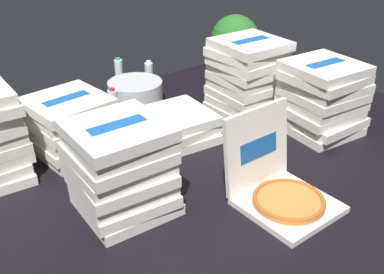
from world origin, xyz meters
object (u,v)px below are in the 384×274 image
at_px(open_pizza_box, 279,186).
at_px(pizza_stack_left_mid, 322,98).
at_px(pizza_stack_right_near, 248,77).
at_px(pizza_stack_right_far, 176,126).
at_px(ice_bucket, 136,93).
at_px(water_bottle_1, 94,105).
at_px(pizza_stack_left_far, 120,168).
at_px(water_bottle_2, 113,105).
at_px(pizza_stack_left_near, 71,125).
at_px(potted_plant, 235,45).
at_px(water_bottle_0, 119,73).
at_px(water_bottle_3, 149,76).

relative_size(open_pizza_box, pizza_stack_left_mid, 1.00).
distance_m(pizza_stack_right_near, pizza_stack_right_far, 0.57).
xyz_separation_m(ice_bucket, water_bottle_1, (-0.32, -0.06, 0.02)).
bearing_deg(pizza_stack_left_far, water_bottle_1, 70.11).
relative_size(pizza_stack_right_near, water_bottle_2, 2.21).
bearing_deg(pizza_stack_left_near, ice_bucket, 28.19).
bearing_deg(pizza_stack_right_near, ice_bucket, 132.68).
relative_size(pizza_stack_left_far, ice_bucket, 1.21).
bearing_deg(pizza_stack_left_near, potted_plant, 9.60).
bearing_deg(pizza_stack_left_near, pizza_stack_right_far, -23.52).
bearing_deg(pizza_stack_left_near, water_bottle_1, 44.82).
height_order(open_pizza_box, water_bottle_0, open_pizza_box).
distance_m(pizza_stack_left_mid, water_bottle_0, 1.40).
xyz_separation_m(pizza_stack_right_near, water_bottle_0, (-0.41, 0.84, -0.13)).
height_order(pizza_stack_left_far, water_bottle_3, pizza_stack_left_far).
xyz_separation_m(pizza_stack_right_far, water_bottle_3, (0.27, 0.68, 0.02)).
bearing_deg(water_bottle_0, water_bottle_1, -135.95).
bearing_deg(pizza_stack_right_far, ice_bucket, 82.59).
bearing_deg(pizza_stack_left_far, water_bottle_3, 51.61).
bearing_deg(ice_bucket, potted_plant, -6.04).
xyz_separation_m(pizza_stack_right_far, water_bottle_1, (-0.25, 0.48, 0.02)).
relative_size(pizza_stack_right_near, water_bottle_1, 2.21).
height_order(ice_bucket, water_bottle_2, water_bottle_2).
xyz_separation_m(pizza_stack_left_near, water_bottle_3, (0.78, 0.45, -0.05)).
xyz_separation_m(open_pizza_box, water_bottle_2, (-0.16, 1.16, 0.02)).
height_order(pizza_stack_right_near, water_bottle_2, pizza_stack_right_near).
height_order(water_bottle_2, potted_plant, potted_plant).
bearing_deg(ice_bucket, pizza_stack_right_near, -47.32).
bearing_deg(water_bottle_2, water_bottle_1, 141.34).
xyz_separation_m(open_pizza_box, water_bottle_3, (0.27, 1.43, 0.02)).
bearing_deg(open_pizza_box, pizza_stack_left_near, 117.61).
bearing_deg(ice_bucket, pizza_stack_left_far, -124.87).
xyz_separation_m(pizza_stack_left_far, water_bottle_2, (0.40, 0.78, -0.10)).
xyz_separation_m(open_pizza_box, pizza_stack_left_near, (-0.51, 0.97, 0.07)).
xyz_separation_m(water_bottle_0, water_bottle_3, (0.13, -0.18, 0.00)).
xyz_separation_m(pizza_stack_left_near, water_bottle_0, (0.65, 0.64, -0.05)).
bearing_deg(water_bottle_1, open_pizza_box, -78.39).
distance_m(pizza_stack_right_far, water_bottle_1, 0.54).
xyz_separation_m(pizza_stack_left_near, potted_plant, (1.35, 0.23, 0.11)).
bearing_deg(pizza_stack_left_mid, ice_bucket, 122.74).
xyz_separation_m(open_pizza_box, potted_plant, (0.84, 1.20, 0.18)).
distance_m(open_pizza_box, water_bottle_1, 1.26).
distance_m(open_pizza_box, pizza_stack_right_near, 0.95).
bearing_deg(water_bottle_0, pizza_stack_left_mid, -66.94).
xyz_separation_m(pizza_stack_left_near, ice_bucket, (0.58, 0.31, -0.08)).
bearing_deg(pizza_stack_right_near, open_pizza_box, -125.48).
relative_size(pizza_stack_left_near, water_bottle_2, 2.00).
bearing_deg(pizza_stack_left_far, potted_plant, 30.36).
bearing_deg(water_bottle_0, pizza_stack_left_far, -119.68).
xyz_separation_m(pizza_stack_left_mid, water_bottle_0, (-0.55, 1.29, -0.10)).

